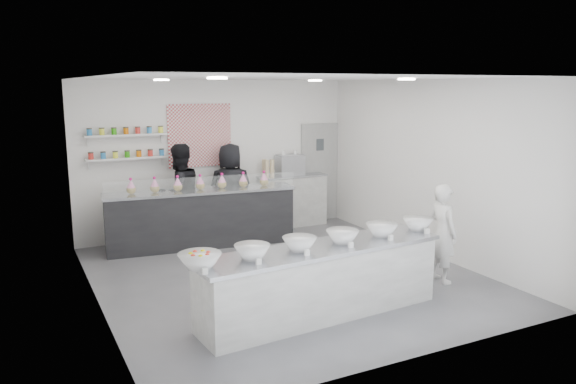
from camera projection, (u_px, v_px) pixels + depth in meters
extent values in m
plane|color=#515156|center=(285.00, 276.00, 8.67)|extent=(6.00, 6.00, 0.00)
plane|color=white|center=(285.00, 78.00, 8.11)|extent=(6.00, 6.00, 0.00)
plane|color=white|center=(217.00, 158.00, 11.02)|extent=(5.50, 0.00, 5.50)
plane|color=white|center=(93.00, 196.00, 7.17)|extent=(0.00, 6.00, 6.00)
plane|color=white|center=(429.00, 168.00, 9.60)|extent=(0.00, 6.00, 6.00)
cube|color=#989896|center=(319.00, 172.00, 12.09)|extent=(0.88, 0.04, 2.10)
cube|color=#B6363C|center=(200.00, 135.00, 10.75)|extent=(1.25, 0.03, 1.20)
cube|color=silver|center=(127.00, 158.00, 10.13)|extent=(1.45, 0.22, 0.04)
cube|color=silver|center=(126.00, 135.00, 10.06)|extent=(1.45, 0.22, 0.04)
cylinder|color=white|center=(217.00, 78.00, 6.61)|extent=(0.24, 0.24, 0.02)
cylinder|color=white|center=(407.00, 79.00, 7.85)|extent=(0.24, 0.24, 0.02)
cylinder|color=white|center=(161.00, 80.00, 8.89)|extent=(0.24, 0.24, 0.02)
cylinder|color=white|center=(315.00, 81.00, 10.13)|extent=(0.24, 0.24, 0.02)
cube|color=#A2A29E|center=(321.00, 281.00, 7.10)|extent=(3.38, 1.00, 0.91)
cube|color=black|center=(201.00, 218.00, 10.16)|extent=(3.44, 1.02, 1.05)
cube|color=white|center=(204.00, 185.00, 9.76)|extent=(3.32, 0.41, 0.29)
cube|color=#A2A29E|center=(292.00, 200.00, 11.69)|extent=(1.44, 0.46, 1.07)
cube|color=#93969E|center=(290.00, 165.00, 11.52)|extent=(0.54, 0.37, 0.41)
imported|color=silver|center=(443.00, 233.00, 8.30)|extent=(0.37, 0.55, 1.48)
imported|color=black|center=(179.00, 194.00, 10.31)|extent=(1.07, 0.94, 1.86)
imported|color=black|center=(231.00, 190.00, 10.83)|extent=(1.04, 0.87, 1.81)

